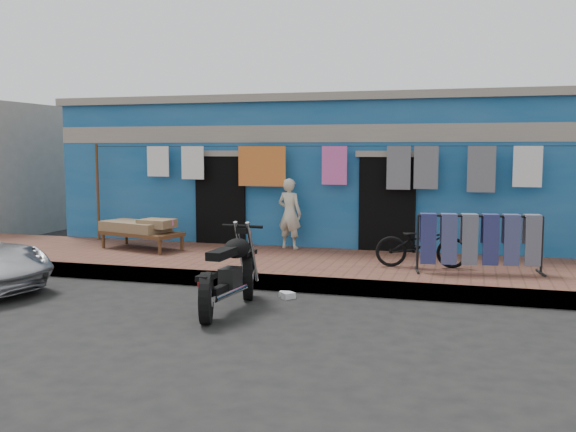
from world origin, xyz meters
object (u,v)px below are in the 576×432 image
Objects in this scene: motorcycle at (229,270)px; charpoy at (142,234)px; jeans_rack at (479,243)px; seated_person at (290,214)px; bicycle at (422,238)px.

motorcycle is 4.45m from charpoy.
jeans_rack reaches higher than charpoy.
seated_person is 0.67× the size of jeans_rack.
charpoy is (-3.10, 3.18, -0.03)m from motorcycle.
seated_person reaches higher than jeans_rack.
bicycle is 5.55m from charpoy.
bicycle is 3.65m from motorcycle.
motorcycle is (0.29, -4.06, -0.38)m from seated_person.
charpoy is at bearing 76.91° from bicycle.
bicycle is 0.84× the size of motorcycle.
charpoy is 0.91× the size of jeans_rack.
motorcycle is 0.86× the size of jeans_rack.
charpoy is (-2.82, -0.88, -0.41)m from seated_person.
seated_person is at bearing 96.87° from motorcycle.
motorcycle is at bearing -143.29° from jeans_rack.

